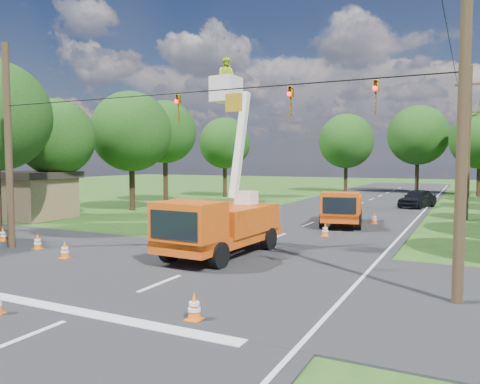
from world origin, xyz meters
The scene contains 29 objects.
ground centered at (0.00, 20.00, 0.00)m, with size 140.00×140.00×0.00m, color #245018.
road_main centered at (0.00, 20.00, 0.00)m, with size 12.00×100.00×0.06m, color black.
road_cross centered at (0.00, 2.00, 0.00)m, with size 56.00×10.00×0.07m, color black.
stop_bar centered at (0.00, -3.20, 0.00)m, with size 9.00×0.45×0.02m, color silver.
edge_line centered at (5.60, 20.00, 0.00)m, with size 0.12×90.00×0.02m, color silver.
bucket_truck centered at (-0.38, 4.64, 1.69)m, with size 2.90×6.60×8.10m.
second_truck centered at (1.87, 15.66, 1.11)m, with size 3.13×5.97×2.13m.
ground_worker centered at (-1.58, 4.34, 0.86)m, with size 0.63×0.41×1.72m, color orange.
distant_car centered at (4.85, 28.86, 0.77)m, with size 1.81×4.51×1.54m, color black.
traffic_cone_1 centered at (2.74, -2.36, 0.36)m, with size 0.38×0.38×0.71m.
traffic_cone_2 centered at (0.83, 7.12, 0.36)m, with size 0.38×0.38×0.71m.
traffic_cone_3 centered at (2.11, 11.34, 0.36)m, with size 0.38×0.38×0.71m.
traffic_cone_4 centered at (-5.71, 1.48, 0.36)m, with size 0.38×0.38×0.71m.
traffic_cone_5 centered at (-8.23, 2.31, 0.36)m, with size 0.38×0.38×0.71m.
traffic_cone_6 centered at (-11.45, 3.01, 0.36)m, with size 0.38×0.38×0.71m.
traffic_cone_7 centered at (3.49, 17.27, 0.36)m, with size 0.38×0.38×0.71m.
pole_right_near centered at (8.50, 2.00, 5.11)m, with size 1.80×0.30×10.00m.
pole_right_mid centered at (8.50, 22.00, 5.11)m, with size 1.80×0.30×10.00m.
pole_right_far centered at (8.50, 42.00, 5.11)m, with size 1.80×0.30×10.00m.
pole_left centered at (-9.50, 2.00, 4.50)m, with size 0.30×0.30×9.00m.
signal_span centered at (2.23, 1.99, 5.88)m, with size 18.00×0.29×1.07m.
shed centered at (-18.00, 10.00, 1.62)m, with size 5.50×4.50×3.15m.
tree_left_c centered at (-16.50, 11.00, 5.44)m, with size 5.20×5.20×8.06m.
tree_left_d centered at (-15.00, 17.00, 6.12)m, with size 6.20×6.20×9.24m.
tree_left_e centered at (-16.80, 24.00, 6.49)m, with size 5.80×5.80×9.41m.
tree_left_f centered at (-14.80, 32.00, 5.69)m, with size 5.40×5.40×8.40m.
tree_far_a centered at (-5.00, 45.00, 6.19)m, with size 6.60×6.60×9.50m.
tree_far_b centered at (3.00, 47.00, 6.81)m, with size 7.00×7.00×10.32m.
tree_far_c centered at (9.50, 44.00, 6.06)m, with size 6.20×6.20×9.18m.
Camera 1 is at (8.73, -11.94, 3.97)m, focal length 35.00 mm.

